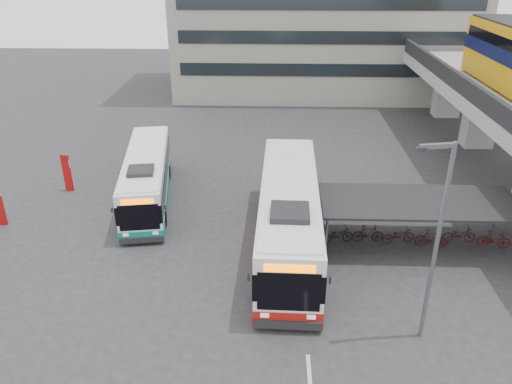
{
  "coord_description": "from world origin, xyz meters",
  "views": [
    {
      "loc": [
        1.05,
        -19.63,
        13.85
      ],
      "look_at": [
        0.16,
        4.83,
        2.0
      ],
      "focal_mm": 35.0,
      "sensor_mm": 36.0,
      "label": 1
    }
  ],
  "objects_px": {
    "bus_teal": "(147,177)",
    "pedestrian": "(124,212)",
    "lamp_post": "(436,235)",
    "bus_main": "(289,216)"
  },
  "relations": [
    {
      "from": "bus_main",
      "to": "pedestrian",
      "type": "distance_m",
      "value": 9.22
    },
    {
      "from": "bus_teal",
      "to": "pedestrian",
      "type": "height_order",
      "value": "bus_teal"
    },
    {
      "from": "bus_main",
      "to": "pedestrian",
      "type": "xyz_separation_m",
      "value": [
        -9.01,
        1.73,
        -0.9
      ]
    },
    {
      "from": "bus_main",
      "to": "bus_teal",
      "type": "distance_m",
      "value": 9.89
    },
    {
      "from": "bus_teal",
      "to": "pedestrian",
      "type": "distance_m",
      "value": 3.49
    },
    {
      "from": "bus_main",
      "to": "lamp_post",
      "type": "distance_m",
      "value": 8.73
    },
    {
      "from": "pedestrian",
      "to": "lamp_post",
      "type": "relative_size",
      "value": 0.22
    },
    {
      "from": "lamp_post",
      "to": "bus_teal",
      "type": "bearing_deg",
      "value": 128.33
    },
    {
      "from": "bus_teal",
      "to": "lamp_post",
      "type": "height_order",
      "value": "lamp_post"
    },
    {
      "from": "pedestrian",
      "to": "bus_teal",
      "type": "bearing_deg",
      "value": 27.08
    }
  ]
}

